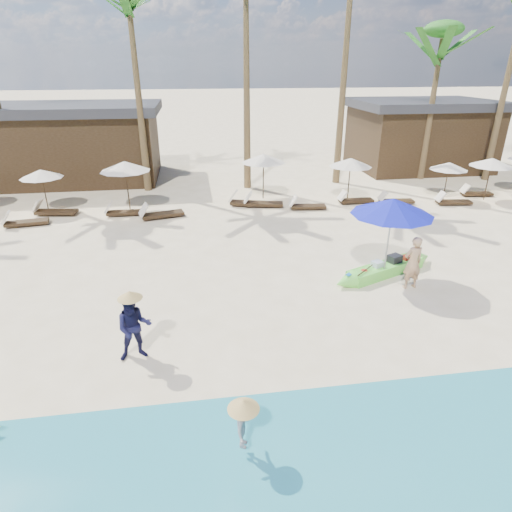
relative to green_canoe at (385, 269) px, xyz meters
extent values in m
plane|color=#F8E1B7|center=(-5.25, -2.49, -0.20)|extent=(240.00, 240.00, 0.00)
cube|color=tan|center=(-5.25, -7.49, -0.20)|extent=(240.00, 4.50, 0.01)
cube|color=#67E345|center=(0.00, -0.01, -0.02)|extent=(2.97, 1.70, 0.35)
cube|color=white|center=(0.00, -0.01, -0.01)|extent=(2.52, 1.39, 0.16)
cube|color=#262628|center=(0.35, 0.14, 0.24)|extent=(0.51, 0.46, 0.33)
cube|color=silver|center=(-0.36, -0.11, 0.20)|extent=(0.41, 0.38, 0.26)
cube|color=red|center=(0.84, 0.29, 0.18)|extent=(0.35, 0.32, 0.21)
cylinder|color=red|center=(-0.88, -0.32, 0.11)|extent=(0.21, 0.21, 0.08)
cylinder|color=#262628|center=(-1.06, -0.50, 0.11)|extent=(0.19, 0.19, 0.07)
sphere|color=#CACB7F|center=(-1.34, -0.56, 0.16)|extent=(0.17, 0.17, 0.17)
cylinder|color=yellow|center=(1.22, 0.58, 0.16)|extent=(0.13, 0.13, 0.17)
cylinder|color=yellow|center=(1.39, 0.65, 0.16)|extent=(0.13, 0.13, 0.17)
imported|color=tan|center=(0.35, -0.99, 0.64)|extent=(0.66, 0.48, 1.69)
imported|color=#141336|center=(-7.66, -3.32, 0.63)|extent=(0.89, 0.74, 1.67)
imported|color=gray|center=(-5.50, -6.41, 0.43)|extent=(0.48, 0.66, 0.91)
cylinder|color=#99999E|center=(-0.20, -0.31, 1.11)|extent=(0.06, 0.06, 2.62)
cone|color=#1219B1|center=(-0.20, -0.31, 2.24)|extent=(2.51, 2.51, 0.51)
cube|color=#342415|center=(-13.31, 6.68, -0.05)|extent=(1.78, 0.82, 0.12)
cube|color=beige|center=(-14.05, 6.55, 0.25)|extent=(0.47, 0.61, 0.50)
cylinder|color=#342415|center=(-13.00, 8.71, 0.75)|extent=(0.05, 0.05, 1.91)
cone|color=beige|center=(-13.00, 8.71, 1.58)|extent=(1.91, 1.91, 0.38)
cube|color=#342415|center=(-12.43, 7.96, -0.04)|extent=(1.91, 0.86, 0.13)
cube|color=beige|center=(-13.23, 8.09, 0.28)|extent=(0.50, 0.65, 0.54)
cube|color=#342415|center=(-9.28, 7.46, -0.06)|extent=(1.66, 0.56, 0.12)
cube|color=beige|center=(-10.01, 7.47, 0.24)|extent=(0.38, 0.54, 0.48)
cylinder|color=#342415|center=(-9.17, 8.20, 0.93)|extent=(0.06, 0.06, 2.27)
cone|color=beige|center=(-9.17, 8.20, 1.91)|extent=(2.27, 2.27, 0.45)
cube|color=#342415|center=(-7.57, 6.87, -0.04)|extent=(1.95, 1.04, 0.13)
cube|color=beige|center=(-8.37, 6.67, 0.29)|extent=(0.55, 0.69, 0.54)
cylinder|color=#342415|center=(-2.57, 9.26, 0.91)|extent=(0.06, 0.06, 2.23)
cone|color=beige|center=(-2.57, 9.26, 1.87)|extent=(2.23, 2.23, 0.45)
cube|color=#342415|center=(-3.46, 8.01, -0.04)|extent=(1.95, 1.11, 0.13)
cube|color=beige|center=(-4.24, 8.24, 0.29)|extent=(0.57, 0.70, 0.54)
cube|color=#342415|center=(-2.76, 7.80, -0.04)|extent=(1.88, 0.89, 0.13)
cube|color=beige|center=(-3.54, 7.94, 0.27)|extent=(0.50, 0.64, 0.53)
cylinder|color=#342415|center=(1.60, 8.19, 0.85)|extent=(0.05, 0.05, 2.10)
cone|color=beige|center=(1.60, 8.19, 1.75)|extent=(2.10, 2.10, 0.42)
cube|color=#342415|center=(-0.75, 7.12, -0.06)|extent=(1.71, 0.70, 0.12)
cube|color=beige|center=(-1.48, 7.19, 0.24)|extent=(0.43, 0.57, 0.49)
cube|color=#342415|center=(1.88, 7.70, -0.05)|extent=(1.68, 0.55, 0.12)
cube|color=beige|center=(1.13, 7.70, 0.24)|extent=(0.38, 0.54, 0.49)
cylinder|color=#342415|center=(6.58, 7.72, 0.72)|extent=(0.05, 0.05, 1.85)
cone|color=beige|center=(6.58, 7.72, 1.51)|extent=(1.85, 1.85, 0.37)
cube|color=#342415|center=(3.83, 7.30, -0.06)|extent=(1.70, 0.67, 0.12)
cube|color=beige|center=(3.10, 7.36, 0.24)|extent=(0.41, 0.57, 0.49)
cylinder|color=#342415|center=(8.59, 7.33, 0.83)|extent=(0.05, 0.05, 2.07)
cone|color=beige|center=(8.59, 7.33, 1.73)|extent=(2.07, 2.07, 0.41)
cube|color=#342415|center=(6.57, 6.76, -0.06)|extent=(1.71, 0.74, 0.12)
cube|color=beige|center=(5.85, 6.85, 0.24)|extent=(0.44, 0.58, 0.48)
cube|color=#342415|center=(8.62, 7.99, -0.06)|extent=(1.62, 0.69, 0.11)
cube|color=beige|center=(7.94, 8.07, 0.21)|extent=(0.41, 0.55, 0.46)
cone|color=brown|center=(-8.61, 11.78, 4.84)|extent=(0.40, 0.40, 10.08)
cone|color=brown|center=(-3.10, 11.52, 5.43)|extent=(0.40, 0.40, 11.26)
cone|color=brown|center=(2.20, 11.89, 6.38)|extent=(0.40, 0.40, 13.16)
cone|color=brown|center=(7.59, 12.03, 3.83)|extent=(0.40, 0.40, 8.07)
ellipsoid|color=#1F6419|center=(7.59, 12.03, 7.87)|extent=(2.08, 2.08, 0.88)
cone|color=brown|center=(11.32, 11.19, 5.12)|extent=(0.40, 0.40, 10.64)
cube|color=#342415|center=(-13.25, 15.01, 1.70)|extent=(10.00, 6.00, 3.80)
cube|color=#2D2D33|center=(-13.25, 15.01, 3.85)|extent=(10.80, 6.60, 0.50)
cube|color=#342415|center=(8.75, 15.01, 1.70)|extent=(8.00, 6.00, 3.80)
cube|color=#2D2D33|center=(8.75, 15.01, 3.85)|extent=(8.80, 6.60, 0.50)
camera|label=1|loc=(-6.10, -11.93, 6.16)|focal=30.00mm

